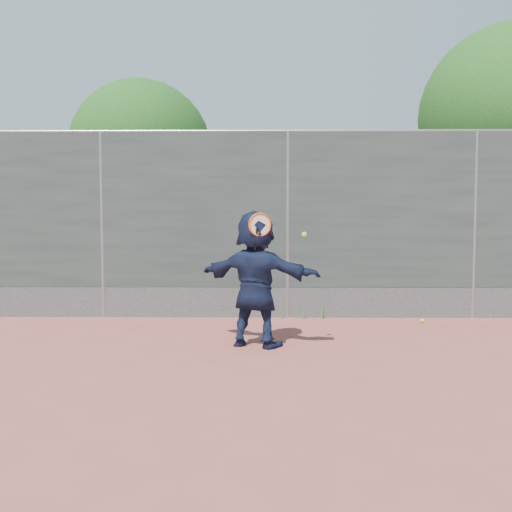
{
  "coord_description": "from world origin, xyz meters",
  "views": [
    {
      "loc": [
        -0.4,
        -5.68,
        1.65
      ],
      "look_at": [
        -0.49,
        1.46,
        1.15
      ],
      "focal_mm": 40.0,
      "sensor_mm": 36.0,
      "label": 1
    }
  ],
  "objects": [
    {
      "name": "ground",
      "position": [
        0.0,
        0.0,
        0.0
      ],
      "size": [
        80.0,
        80.0,
        0.0
      ],
      "primitive_type": "plane",
      "color": "#9E4C42",
      "rests_on": "ground"
    },
    {
      "name": "player",
      "position": [
        -0.49,
        1.46,
        0.86
      ],
      "size": [
        1.67,
        1.06,
        1.72
      ],
      "primitive_type": "imported",
      "rotation": [
        0.0,
        0.0,
        2.77
      ],
      "color": "#151E3A",
      "rests_on": "ground"
    },
    {
      "name": "ball_ground",
      "position": [
        2.07,
        3.06,
        0.03
      ],
      "size": [
        0.07,
        0.07,
        0.07
      ],
      "primitive_type": "sphere",
      "color": "#ABD52F",
      "rests_on": "ground"
    },
    {
      "name": "fence",
      "position": [
        -0.0,
        3.5,
        1.58
      ],
      "size": [
        20.0,
        0.06,
        3.03
      ],
      "color": "#38423D",
      "rests_on": "ground"
    },
    {
      "name": "swing_action",
      "position": [
        -0.38,
        1.26,
        1.51
      ],
      "size": [
        0.72,
        0.14,
        0.51
      ],
      "color": "#D64814",
      "rests_on": "ground"
    },
    {
      "name": "tree_left",
      "position": [
        -2.85,
        6.55,
        2.94
      ],
      "size": [
        3.15,
        3.0,
        4.53
      ],
      "color": "#382314",
      "rests_on": "ground"
    },
    {
      "name": "weed_clump",
      "position": [
        0.29,
        3.38,
        0.13
      ],
      "size": [
        0.68,
        0.07,
        0.3
      ],
      "color": "#387226",
      "rests_on": "ground"
    }
  ]
}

